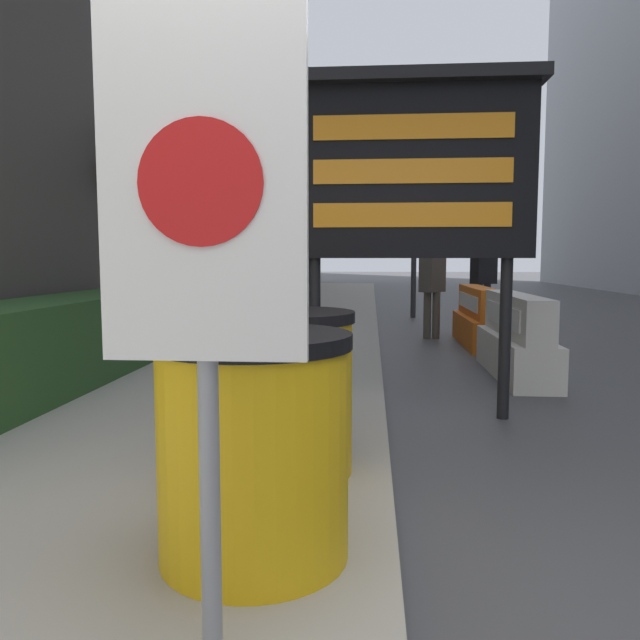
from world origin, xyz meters
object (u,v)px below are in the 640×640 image
object	(u,v)px
jersey_barrier_white	(516,340)
traffic_light_near_curb	(415,198)
barrel_drum_foreground	(254,445)
warning_sign	(204,231)
pedestrian_passerby	(484,274)
traffic_cone_near	(487,319)
traffic_cone_far	(467,313)
traffic_cone_mid	(496,311)
pedestrian_worker	(432,282)
jersey_barrier_orange_near	(478,319)
barrel_drum_middle	(284,392)
message_board	(411,171)

from	to	relation	value
jersey_barrier_white	traffic_light_near_curb	distance (m)	7.40
barrel_drum_foreground	warning_sign	size ratio (longest dim) A/B	0.48
barrel_drum_foreground	pedestrian_passerby	size ratio (longest dim) A/B	0.52
traffic_cone_near	traffic_cone_far	bearing A→B (deg)	97.30
jersey_barrier_white	traffic_cone_far	distance (m)	4.31
traffic_cone_mid	pedestrian_passerby	xyz separation A→B (m)	(-0.12, 0.68, 0.68)
traffic_light_near_curb	pedestrian_worker	bearing A→B (deg)	-89.06
pedestrian_worker	traffic_cone_near	bearing A→B (deg)	119.00
barrel_drum_foreground	traffic_cone_mid	bearing A→B (deg)	73.59
jersey_barrier_orange_near	traffic_cone_mid	distance (m)	2.16
traffic_cone_mid	traffic_cone_far	distance (m)	0.68
traffic_cone_far	traffic_light_near_curb	world-z (taller)	traffic_light_near_curb
traffic_cone_far	traffic_cone_mid	bearing A→B (deg)	30.26
pedestrian_worker	jersey_barrier_white	bearing A→B (deg)	50.73
jersey_barrier_orange_near	traffic_cone_near	bearing A→B (deg)	66.74
warning_sign	traffic_cone_far	xyz separation A→B (m)	(2.23, 9.94, -1.09)
jersey_barrier_orange_near	traffic_cone_mid	bearing A→B (deg)	71.71
pedestrian_worker	traffic_cone_mid	bearing A→B (deg)	174.63
traffic_cone_mid	barrel_drum_middle	bearing A→B (deg)	-108.32
message_board	traffic_cone_near	size ratio (longest dim) A/B	3.97
traffic_cone_mid	pedestrian_worker	bearing A→B (deg)	-135.10
jersey_barrier_white	traffic_cone_far	xyz separation A→B (m)	(0.09, 4.31, -0.07)
message_board	traffic_cone_mid	xyz separation A→B (m)	(2.03, 6.64, -1.73)
barrel_drum_middle	traffic_cone_near	distance (m)	7.47
jersey_barrier_white	message_board	bearing A→B (deg)	-124.21
pedestrian_worker	jersey_barrier_orange_near	bearing A→B (deg)	81.22
traffic_light_near_curb	barrel_drum_foreground	bearing A→B (deg)	-96.85
traffic_cone_far	pedestrian_worker	distance (m)	1.37
jersey_barrier_white	pedestrian_passerby	size ratio (longest dim) A/B	1.24
barrel_drum_middle	warning_sign	size ratio (longest dim) A/B	0.48
warning_sign	jersey_barrier_white	bearing A→B (deg)	69.25
barrel_drum_middle	warning_sign	distance (m)	1.90
barrel_drum_middle	traffic_cone_far	bearing A→B (deg)	74.69
jersey_barrier_orange_near	barrel_drum_middle	bearing A→B (deg)	-108.33
barrel_drum_foreground	traffic_cone_far	xyz separation A→B (m)	(2.23, 9.22, -0.27)
message_board	pedestrian_passerby	xyz separation A→B (m)	(1.91, 7.31, -1.05)
barrel_drum_foreground	traffic_light_near_curb	xyz separation A→B (m)	(1.43, 11.92, 2.08)
traffic_cone_near	pedestrian_passerby	xyz separation A→B (m)	(0.31, 2.17, 0.69)
message_board	pedestrian_passerby	world-z (taller)	message_board
message_board	jersey_barrier_orange_near	size ratio (longest dim) A/B	1.31
traffic_cone_mid	pedestrian_worker	distance (m)	1.97
traffic_cone_near	pedestrian_passerby	distance (m)	2.29
barrel_drum_foreground	pedestrian_passerby	world-z (taller)	pedestrian_passerby
jersey_barrier_orange_near	pedestrian_passerby	distance (m)	2.86
traffic_light_near_curb	pedestrian_passerby	distance (m)	2.68
barrel_drum_foreground	pedestrian_worker	size ratio (longest dim) A/B	0.55
message_board	jersey_barrier_orange_near	distance (m)	5.07
barrel_drum_middle	traffic_cone_far	world-z (taller)	barrel_drum_middle
message_board	traffic_cone_mid	bearing A→B (deg)	72.99
warning_sign	traffic_light_near_curb	world-z (taller)	traffic_light_near_curb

